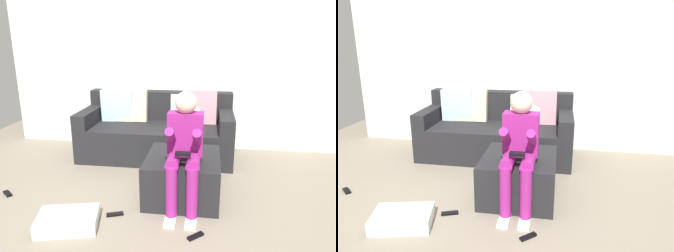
# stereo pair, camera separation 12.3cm
# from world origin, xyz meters

# --- Properties ---
(ground_plane) EXTENTS (6.50, 6.50, 0.00)m
(ground_plane) POSITION_xyz_m (0.00, 0.00, 0.00)
(ground_plane) COLOR slate
(wall_back) EXTENTS (5.00, 0.10, 2.63)m
(wall_back) POSITION_xyz_m (0.00, 2.17, 1.32)
(wall_back) COLOR silver
(wall_back) RESTS_ON ground_plane
(couch_sectional) EXTENTS (2.05, 0.91, 0.92)m
(couch_sectional) POSITION_xyz_m (-0.21, 1.73, 0.34)
(couch_sectional) COLOR black
(couch_sectional) RESTS_ON ground_plane
(ottoman) EXTENTS (0.74, 0.78, 0.44)m
(ottoman) POSITION_xyz_m (0.25, 0.59, 0.22)
(ottoman) COLOR black
(ottoman) RESTS_ON ground_plane
(person_seated) EXTENTS (0.34, 0.61, 1.12)m
(person_seated) POSITION_xyz_m (0.28, 0.39, 0.63)
(person_seated) COLOR #8C1E72
(person_seated) RESTS_ON ground_plane
(storage_bin) EXTENTS (0.58, 0.46, 0.13)m
(storage_bin) POSITION_xyz_m (-0.69, -0.11, 0.06)
(storage_bin) COLOR silver
(storage_bin) RESTS_ON ground_plane
(remote_near_ottoman) EXTENTS (0.14, 0.13, 0.02)m
(remote_near_ottoman) POSITION_xyz_m (0.43, -0.10, 0.01)
(remote_near_ottoman) COLOR black
(remote_near_ottoman) RESTS_ON ground_plane
(remote_by_storage_bin) EXTENTS (0.16, 0.10, 0.02)m
(remote_by_storage_bin) POSITION_xyz_m (-0.34, 0.13, 0.01)
(remote_by_storage_bin) COLOR black
(remote_by_storage_bin) RESTS_ON ground_plane
(remote_under_side_table) EXTENTS (0.14, 0.13, 0.02)m
(remote_under_side_table) POSITION_xyz_m (-1.59, 0.35, 0.01)
(remote_under_side_table) COLOR black
(remote_under_side_table) RESTS_ON ground_plane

